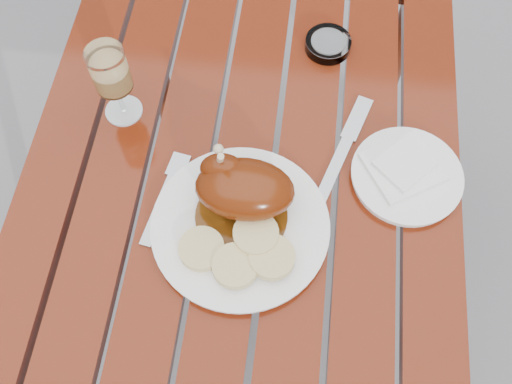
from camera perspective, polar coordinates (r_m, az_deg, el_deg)
ground at (r=1.75m, az=-0.73°, el=-8.58°), size 60.00×60.00×0.00m
table at (r=1.40m, az=-0.91°, el=-3.78°), size 0.80×1.20×0.75m
dinner_plate at (r=0.99m, az=-1.57°, el=-3.49°), size 0.39×0.39×0.02m
roast_duck at (r=0.96m, az=-1.47°, el=0.43°), size 0.17×0.17×0.12m
bread_dumplings at (r=0.94m, az=-1.51°, el=-5.96°), size 0.19×0.13×0.03m
wine_glass at (r=1.08m, az=-13.96°, el=10.42°), size 0.09×0.09×0.17m
side_plate at (r=1.07m, az=14.82°, el=1.55°), size 0.25×0.25×0.02m
napkin at (r=1.06m, az=14.46°, el=2.42°), size 0.16×0.16×0.01m
ashtray at (r=1.21m, az=7.21°, el=14.46°), size 0.10×0.10×0.02m
fork at (r=1.03m, az=-9.29°, el=-1.01°), size 0.05×0.18×0.01m
knife at (r=1.06m, az=8.17°, el=3.07°), size 0.09×0.23×0.01m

